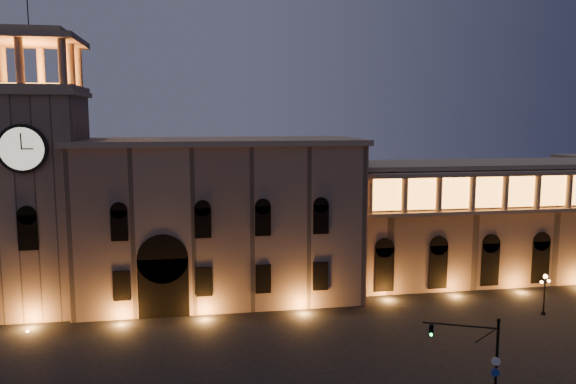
% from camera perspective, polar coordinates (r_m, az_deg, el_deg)
% --- Properties ---
extents(government_building, '(30.80, 12.80, 17.60)m').
position_cam_1_polar(government_building, '(62.37, -6.97, -2.74)').
color(government_building, '#846A56').
rests_on(government_building, ground).
extents(clock_tower, '(9.80, 9.80, 32.40)m').
position_cam_1_polar(clock_tower, '(62.79, -24.03, 0.16)').
color(clock_tower, '#846A56').
rests_on(clock_tower, ground).
extents(colonnade_wing, '(40.60, 11.50, 14.50)m').
position_cam_1_polar(colonnade_wing, '(74.30, 20.26, -2.61)').
color(colonnade_wing, '#7F6551').
rests_on(colonnade_wing, ground).
extents(traffic_light, '(4.70, 2.21, 6.94)m').
position_cam_1_polar(traffic_light, '(40.93, 19.16, -16.26)').
color(traffic_light, black).
rests_on(traffic_light, ground).
extents(street_lamp_near, '(1.43, 0.54, 4.20)m').
position_cam_1_polar(street_lamp_near, '(63.20, 24.62, -9.09)').
color(street_lamp_near, black).
rests_on(street_lamp_near, ground).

